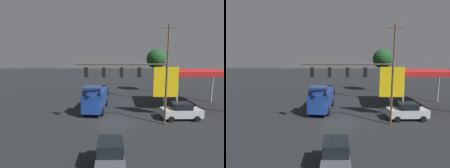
{
  "view_description": "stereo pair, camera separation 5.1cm",
  "coord_description": "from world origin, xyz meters",
  "views": [
    {
      "loc": [
        -0.69,
        17.92,
        6.97
      ],
      "look_at": [
        0.0,
        -2.0,
        3.99
      ],
      "focal_mm": 28.0,
      "sensor_mm": 36.0,
      "label": 1
    },
    {
      "loc": [
        -0.75,
        17.92,
        6.97
      ],
      "look_at": [
        0.0,
        -2.0,
        3.99
      ],
      "focal_mm": 28.0,
      "sensor_mm": 36.0,
      "label": 2
    }
  ],
  "objects": [
    {
      "name": "sedan_far",
      "position": [
        -7.94,
        -1.6,
        0.95
      ],
      "size": [
        4.51,
        2.28,
        1.93
      ],
      "rotation": [
        0.0,
        0.0,
        0.06
      ],
      "color": "silver",
      "rests_on": "ground"
    },
    {
      "name": "delivery_truck",
      "position": [
        2.25,
        -4.53,
        1.69
      ],
      "size": [
        2.84,
        6.91,
        3.58
      ],
      "rotation": [
        0.0,
        0.0,
        1.52
      ],
      "color": "navy",
      "rests_on": "ground"
    },
    {
      "name": "gas_station_canopy",
      "position": [
        -11.89,
        -6.95,
        4.93
      ],
      "size": [
        8.78,
        7.47,
        5.3
      ],
      "color": "red",
      "rests_on": "ground"
    },
    {
      "name": "utility_pole",
      "position": [
        -8.23,
        -9.09,
        6.28
      ],
      "size": [
        2.4,
        0.26,
        11.97
      ],
      "color": "brown",
      "rests_on": "ground"
    },
    {
      "name": "street_tree",
      "position": [
        -8.45,
        -18.33,
        6.75
      ],
      "size": [
        3.91,
        3.91,
        8.76
      ],
      "color": "#4C331E",
      "rests_on": "ground"
    },
    {
      "name": "hatchback_crossing",
      "position": [
        -0.25,
        8.13,
        0.95
      ],
      "size": [
        2.1,
        3.87,
        1.97
      ],
      "rotation": [
        0.0,
        0.0,
        1.62
      ],
      "color": "#474C51",
      "rests_on": "ground"
    },
    {
      "name": "ground_plane",
      "position": [
        0.0,
        0.0,
        0.0
      ],
      "size": [
        200.0,
        200.0,
        0.0
      ],
      "primitive_type": "plane",
      "color": "black"
    },
    {
      "name": "pickup_parked",
      "position": [
        2.31,
        -12.75,
        1.11
      ],
      "size": [
        2.47,
        5.29,
        2.4
      ],
      "rotation": [
        0.0,
        0.0,
        1.52
      ],
      "color": "black",
      "rests_on": "ground"
    },
    {
      "name": "traffic_signal_assembly",
      "position": [
        -1.77,
        0.1,
        5.07
      ],
      "size": [
        9.43,
        0.43,
        6.63
      ],
      "color": "brown",
      "rests_on": "ground"
    },
    {
      "name": "price_sign",
      "position": [
        -6.32,
        -2.67,
        4.01
      ],
      "size": [
        2.87,
        0.27,
        5.92
      ],
      "color": "#B7B7BC",
      "rests_on": "ground"
    }
  ]
}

